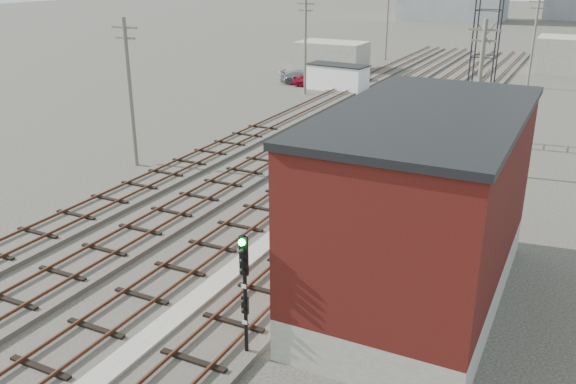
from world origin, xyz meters
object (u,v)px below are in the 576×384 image
Objects in this scene: signal_mast at (244,286)px; switch_stand at (384,114)px; site_trailer at (337,77)px; car_red at (311,80)px; car_silver at (350,75)px; car_grey at (303,77)px.

signal_mast reaches higher than switch_stand.
site_trailer is at bearing 108.45° from signal_mast.
site_trailer reaches higher than car_red.
car_red is (-11.38, 10.98, 0.05)m from switch_stand.
signal_mast is 1.10× the size of car_red.
car_silver reaches higher than switch_stand.
car_red is 0.79× the size of car_grey.
car_red is (-17.20, 42.87, -1.90)m from signal_mast.
car_grey is at bearing 44.32° from car_red.
switch_stand is (-5.82, 31.88, -1.94)m from signal_mast.
signal_mast is 47.57m from car_grey.
site_trailer is (-8.32, 10.49, 0.68)m from switch_stand.
car_silver is at bearing 107.29° from signal_mast.
car_red is 0.90× the size of car_silver.
switch_stand is at bearing -145.92° from car_grey.
car_silver is 5.20m from car_grey.
signal_mast is at bearing -64.81° from site_trailer.
signal_mast is 44.69m from site_trailer.
site_trailer reaches higher than car_grey.
site_trailer is (-14.14, 42.37, -1.27)m from signal_mast.
car_red is (-3.06, 0.50, -0.63)m from site_trailer.
switch_stand is 17.40m from car_grey.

